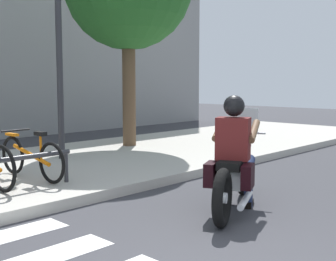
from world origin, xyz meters
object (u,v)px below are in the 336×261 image
object	(u,v)px
rider	(234,145)
street_lamp	(59,42)
motorcycle	(235,173)
bicycle_3	(31,157)

from	to	relation	value
rider	street_lamp	world-z (taller)	street_lamp
motorcycle	rider	distance (m)	0.38
motorcycle	street_lamp	distance (m)	4.51
rider	street_lamp	bearing A→B (deg)	88.00
motorcycle	rider	world-z (taller)	rider
motorcycle	bicycle_3	distance (m)	3.11
motorcycle	street_lamp	world-z (taller)	street_lamp
motorcycle	street_lamp	size ratio (longest dim) A/B	0.52
motorcycle	bicycle_3	world-z (taller)	motorcycle
street_lamp	rider	bearing A→B (deg)	-92.00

